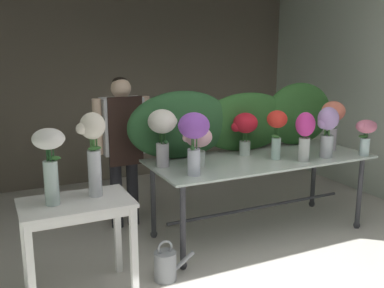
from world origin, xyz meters
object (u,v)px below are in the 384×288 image
at_px(vase_crimson_roses, 245,127).
at_px(vase_coral_hydrangea, 333,118).
at_px(vase_magenta_ranunculus, 305,133).
at_px(vase_scarlet_anemones, 277,128).
at_px(vase_violet_lilies, 194,133).
at_px(side_table_white, 77,215).
at_px(florist, 123,137).
at_px(vase_blush_tulips, 199,141).
at_px(vase_ivory_peonies, 162,129).
at_px(watering_can, 166,265).
at_px(vase_white_roses_tall, 50,156).
at_px(display_table_glass, 260,168).
at_px(vase_rosy_stock, 366,132).
at_px(vase_cream_lisianthus_tall, 93,147).
at_px(vase_lilac_snapdragons, 327,128).

height_order(vase_crimson_roses, vase_coral_hydrangea, vase_coral_hydrangea).
bearing_deg(vase_magenta_ranunculus, vase_scarlet_anemones, 136.26).
height_order(vase_violet_lilies, vase_magenta_ranunculus, vase_violet_lilies).
xyz_separation_m(side_table_white, florist, (0.70, 1.12, 0.30)).
bearing_deg(vase_scarlet_anemones, vase_blush_tulips, 173.44).
height_order(florist, vase_ivory_peonies, florist).
relative_size(vase_blush_tulips, watering_can, 1.03).
xyz_separation_m(vase_magenta_ranunculus, vase_blush_tulips, (-0.97, 0.27, -0.04)).
distance_m(vase_violet_lilies, vase_magenta_ranunculus, 1.14).
bearing_deg(vase_violet_lilies, vase_ivory_peonies, 109.13).
bearing_deg(vase_violet_lilies, vase_white_roses_tall, -173.90).
relative_size(display_table_glass, vase_ivory_peonies, 4.18).
height_order(vase_magenta_ranunculus, vase_white_roses_tall, vase_white_roses_tall).
bearing_deg(display_table_glass, vase_white_roses_tall, -169.41).
bearing_deg(vase_rosy_stock, vase_coral_hydrangea, 111.03).
xyz_separation_m(florist, vase_violet_lilies, (0.31, -1.00, 0.20)).
bearing_deg(vase_scarlet_anemones, vase_crimson_roses, 126.10).
relative_size(vase_violet_lilies, vase_cream_lisianthus_tall, 0.85).
distance_m(side_table_white, florist, 1.36).
bearing_deg(vase_rosy_stock, vase_cream_lisianthus_tall, 179.13).
relative_size(display_table_glass, vase_blush_tulips, 5.99).
height_order(vase_scarlet_anemones, vase_ivory_peonies, vase_ivory_peonies).
bearing_deg(vase_rosy_stock, vase_violet_lilies, 176.37).
bearing_deg(vase_blush_tulips, side_table_white, -162.83).
bearing_deg(vase_blush_tulips, vase_violet_lilies, -124.55).
bearing_deg(side_table_white, vase_white_roses_tall, 179.94).
xyz_separation_m(vase_violet_lilies, watering_can, (-0.35, -0.20, -1.02)).
xyz_separation_m(florist, vase_white_roses_tall, (-0.86, -1.12, 0.16)).
bearing_deg(vase_coral_hydrangea, watering_can, -168.48).
xyz_separation_m(vase_crimson_roses, vase_scarlet_anemones, (0.19, -0.26, 0.02)).
distance_m(vase_rosy_stock, vase_white_roses_tall, 3.00).
height_order(side_table_white, vase_lilac_snapdragons, vase_lilac_snapdragons).
distance_m(vase_crimson_roses, vase_white_roses_tall, 2.00).
bearing_deg(vase_coral_hydrangea, vase_scarlet_anemones, -174.99).
xyz_separation_m(vase_scarlet_anemones, vase_blush_tulips, (-0.79, 0.09, -0.08)).
xyz_separation_m(vase_magenta_ranunculus, watering_can, (-1.48, -0.17, -0.93)).
distance_m(vase_violet_lilies, vase_ivory_peonies, 0.40).
height_order(florist, vase_cream_lisianthus_tall, florist).
height_order(side_table_white, vase_violet_lilies, vase_violet_lilies).
bearing_deg(vase_white_roses_tall, vase_magenta_ranunculus, 2.27).
bearing_deg(vase_magenta_ranunculus, side_table_white, -177.56).
xyz_separation_m(vase_ivory_peonies, vase_white_roses_tall, (-1.04, -0.50, -0.02)).
distance_m(vase_white_roses_tall, vase_cream_lisianthus_tall, 0.32).
distance_m(vase_crimson_roses, vase_blush_tulips, 0.62).
xyz_separation_m(display_table_glass, vase_coral_hydrangea, (0.86, -0.04, 0.45)).
height_order(vase_violet_lilies, vase_white_roses_tall, vase_violet_lilies).
xyz_separation_m(vase_magenta_ranunculus, vase_coral_hydrangea, (0.56, 0.25, 0.07)).
relative_size(vase_scarlet_anemones, vase_coral_hydrangea, 0.92).
bearing_deg(florist, vase_crimson_roses, -28.77).
bearing_deg(vase_violet_lilies, vase_rosy_stock, -3.63).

